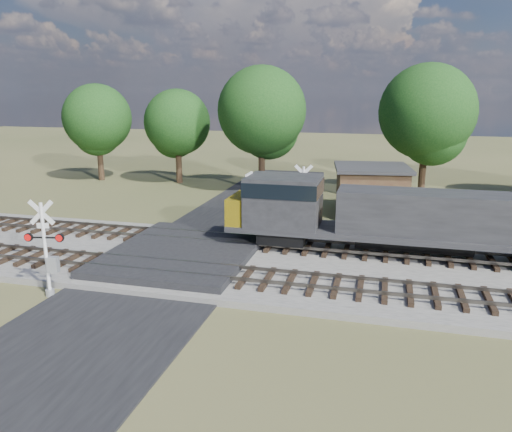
# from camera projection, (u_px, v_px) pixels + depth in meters

# --- Properties ---
(ground) EXTENTS (160.00, 160.00, 0.00)m
(ground) POSITION_uv_depth(u_px,v_px,m) (180.00, 263.00, 25.08)
(ground) COLOR #424927
(ground) RESTS_ON ground
(ballast_bed) EXTENTS (140.00, 10.00, 0.30)m
(ballast_bed) POSITION_uv_depth(u_px,v_px,m) (385.00, 275.00, 23.06)
(ballast_bed) COLOR gray
(ballast_bed) RESTS_ON ground
(road) EXTENTS (7.00, 60.00, 0.08)m
(road) POSITION_uv_depth(u_px,v_px,m) (180.00, 262.00, 25.07)
(road) COLOR black
(road) RESTS_ON ground
(crossing_panel) EXTENTS (7.00, 9.00, 0.62)m
(crossing_panel) POSITION_uv_depth(u_px,v_px,m) (184.00, 254.00, 25.48)
(crossing_panel) COLOR #262628
(crossing_panel) RESTS_ON ground
(track_near) EXTENTS (140.00, 2.60, 0.33)m
(track_near) POSITION_uv_depth(u_px,v_px,m) (227.00, 275.00, 22.34)
(track_near) COLOR black
(track_near) RESTS_ON ballast_bed
(track_far) EXTENTS (140.00, 2.60, 0.33)m
(track_far) POSITION_uv_depth(u_px,v_px,m) (255.00, 243.00, 27.03)
(track_far) COLOR black
(track_far) RESTS_ON ballast_bed
(crossing_signal_near) EXTENTS (1.66, 0.46, 4.17)m
(crossing_signal_near) POSITION_uv_depth(u_px,v_px,m) (48.00, 257.00, 20.63)
(crossing_signal_near) COLOR silver
(crossing_signal_near) RESTS_ON ground
(crossing_signal_far) EXTENTS (1.71, 0.41, 4.27)m
(crossing_signal_far) POSITION_uv_depth(u_px,v_px,m) (301.00, 206.00, 29.45)
(crossing_signal_far) COLOR silver
(crossing_signal_far) RESTS_ON ground
(equipment_shed) EXTENTS (5.64, 5.64, 3.40)m
(equipment_shed) POSITION_uv_depth(u_px,v_px,m) (371.00, 190.00, 34.54)
(equipment_shed) COLOR #452A1D
(equipment_shed) RESTS_ON ground
(treeline) EXTENTS (80.65, 9.18, 11.88)m
(treeline) POSITION_uv_depth(u_px,v_px,m) (405.00, 114.00, 38.96)
(treeline) COLOR black
(treeline) RESTS_ON ground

